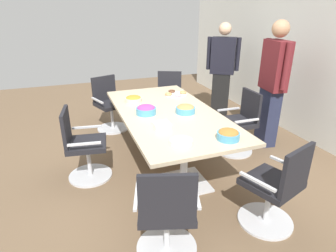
% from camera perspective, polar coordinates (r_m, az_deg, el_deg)
% --- Properties ---
extents(ground_plane, '(10.00, 10.00, 0.01)m').
position_cam_1_polar(ground_plane, '(3.95, 0.00, -7.43)').
color(ground_plane, brown).
extents(back_wall, '(8.00, 0.10, 2.80)m').
position_cam_1_polar(back_wall, '(4.83, 28.62, 13.22)').
color(back_wall, silver).
rests_on(back_wall, ground).
extents(conference_table, '(2.40, 1.20, 0.75)m').
position_cam_1_polar(conference_table, '(3.67, 0.00, 1.08)').
color(conference_table, '#CCB793').
rests_on(conference_table, ground).
extents(office_chair_0, '(0.68, 0.68, 0.91)m').
position_cam_1_polar(office_chair_0, '(2.89, 20.98, -12.10)').
color(office_chair_0, silver).
rests_on(office_chair_0, ground).
extents(office_chair_1, '(0.55, 0.55, 0.91)m').
position_cam_1_polar(office_chair_1, '(4.22, 14.29, 0.13)').
color(office_chair_1, silver).
rests_on(office_chair_1, ground).
extents(office_chair_2, '(0.72, 0.72, 0.91)m').
position_cam_1_polar(office_chair_2, '(5.23, 0.18, 5.28)').
color(office_chair_2, silver).
rests_on(office_chair_2, ground).
extents(office_chair_3, '(0.69, 0.69, 0.91)m').
position_cam_1_polar(office_chair_3, '(4.99, -11.75, 3.91)').
color(office_chair_3, silver).
rests_on(office_chair_3, ground).
extents(office_chair_4, '(0.61, 0.61, 0.91)m').
position_cam_1_polar(office_chair_4, '(3.59, -16.94, -4.34)').
color(office_chair_4, silver).
rests_on(office_chair_4, ground).
extents(office_chair_5, '(0.68, 0.68, 0.91)m').
position_cam_1_polar(office_chair_5, '(2.43, -0.24, -17.90)').
color(office_chair_5, silver).
rests_on(office_chair_5, ground).
extents(person_standing_0, '(0.43, 0.54, 1.75)m').
position_cam_1_polar(person_standing_0, '(5.50, 10.94, 11.27)').
color(person_standing_0, black).
rests_on(person_standing_0, ground).
extents(person_standing_1, '(0.62, 0.28, 1.85)m').
position_cam_1_polar(person_standing_1, '(4.41, 20.49, 8.13)').
color(person_standing_1, '#232842').
rests_on(person_standing_1, ground).
extents(snack_bowl_cookies, '(0.25, 0.25, 0.11)m').
position_cam_1_polar(snack_bowl_cookies, '(3.58, 3.57, 3.50)').
color(snack_bowl_cookies, '#4C9EC6').
rests_on(snack_bowl_cookies, conference_table).
extents(snack_bowl_candy_mix, '(0.26, 0.26, 0.12)m').
position_cam_1_polar(snack_bowl_candy_mix, '(3.55, -4.48, 3.35)').
color(snack_bowl_candy_mix, '#4C9EC6').
rests_on(snack_bowl_candy_mix, conference_table).
extents(snack_bowl_chips_orange, '(0.24, 0.24, 0.09)m').
position_cam_1_polar(snack_bowl_chips_orange, '(4.05, -7.05, 5.50)').
color(snack_bowl_chips_orange, beige).
rests_on(snack_bowl_chips_orange, conference_table).
extents(snack_bowl_pretzels, '(0.23, 0.23, 0.11)m').
position_cam_1_polar(snack_bowl_pretzels, '(2.92, 12.16, -1.69)').
color(snack_bowl_pretzels, '#4C9EC6').
rests_on(snack_bowl_pretzels, conference_table).
extents(donut_platter, '(0.35, 0.35, 0.04)m').
position_cam_1_polar(donut_platter, '(4.34, 1.52, 6.56)').
color(donut_platter, white).
rests_on(donut_platter, conference_table).
extents(plate_stack, '(0.22, 0.22, 0.04)m').
position_cam_1_polar(plate_stack, '(2.77, 2.70, -3.23)').
color(plate_stack, white).
rests_on(plate_stack, conference_table).
extents(napkin_pile, '(0.18, 0.18, 0.06)m').
position_cam_1_polar(napkin_pile, '(3.12, -1.31, 0.11)').
color(napkin_pile, white).
rests_on(napkin_pile, conference_table).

